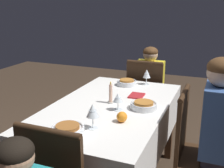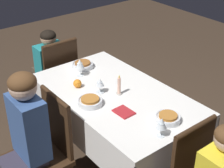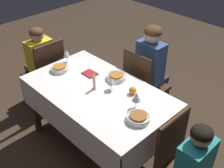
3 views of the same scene
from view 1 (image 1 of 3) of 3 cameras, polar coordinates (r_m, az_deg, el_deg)
dining_table at (r=2.21m, az=-0.34°, el=-6.68°), size 1.46×0.85×0.75m
chair_north at (r=2.12m, az=16.89°, el=-12.64°), size 0.42×0.42×0.93m
chair_west at (r=3.11m, az=7.01°, el=-2.59°), size 0.42×0.42×0.93m
person_adult_denim at (r=2.05m, az=21.63°, el=-9.14°), size 0.30×0.34×1.18m
person_child_yellow at (r=3.24m, az=7.82°, el=-0.58°), size 0.33×0.30×1.04m
bowl_north at (r=2.09m, az=6.45°, el=-4.30°), size 0.20×0.20×0.06m
wine_glass_north at (r=2.03m, az=1.22°, el=-2.94°), size 0.07×0.07×0.13m
bowl_east at (r=1.72m, az=-8.99°, el=-9.10°), size 0.20×0.20×0.06m
wine_glass_east at (r=1.74m, az=-3.96°, el=-5.54°), size 0.08×0.08×0.16m
bowl_west at (r=2.66m, az=3.03°, el=0.33°), size 0.19×0.19×0.06m
wine_glass_west at (r=2.68m, az=7.06°, el=2.04°), size 0.07×0.07×0.15m
candle_centerpiece at (r=2.18m, az=-0.27°, el=-2.18°), size 0.05×0.05×0.18m
orange_fruit at (r=1.86m, az=2.02°, el=-6.70°), size 0.07×0.07×0.07m
napkin_red_folded at (r=2.36m, az=5.02°, el=-2.37°), size 0.15×0.12×0.01m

